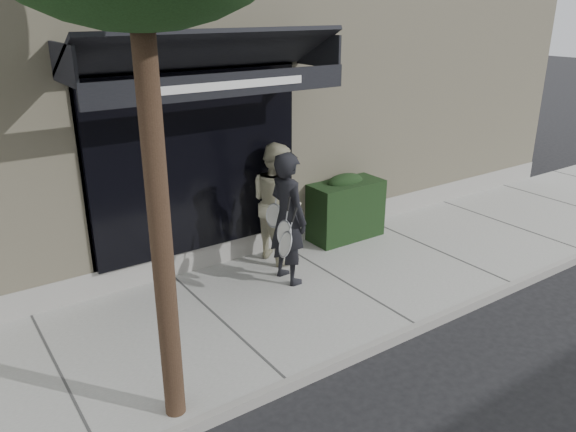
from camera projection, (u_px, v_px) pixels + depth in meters
ground at (340, 286)px, 8.37m from camera, size 80.00×80.00×0.00m
sidewalk at (340, 283)px, 8.34m from camera, size 20.00×3.00×0.12m
curb at (417, 328)px, 7.15m from camera, size 20.00×0.10×0.14m
building_facade at (186, 69)px, 11.21m from camera, size 14.30×8.04×5.64m
hedge at (344, 207)px, 9.68m from camera, size 1.30×0.70×1.14m
pedestrian_front at (288, 218)px, 7.98m from camera, size 0.68×0.94×1.94m
pedestrian_back at (277, 202)px, 8.72m from camera, size 0.77×1.00×1.88m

